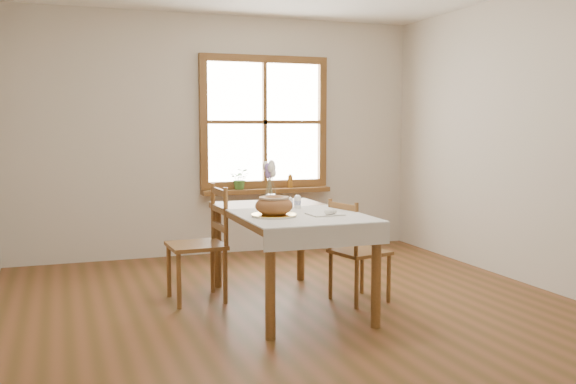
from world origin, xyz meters
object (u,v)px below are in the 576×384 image
at_px(chair_right, 360,250).
at_px(flower_vase, 271,201).
at_px(bread_plate, 274,215).
at_px(dining_table, 288,222).
at_px(chair_left, 196,244).

height_order(chair_right, flower_vase, flower_vase).
xyz_separation_m(bread_plate, flower_vase, (0.18, 0.62, 0.03)).
xyz_separation_m(dining_table, chair_left, (-0.65, 0.38, -0.20)).
bearing_deg(chair_left, bread_plate, 29.50).
bearing_deg(flower_vase, dining_table, -82.71).
bearing_deg(flower_vase, bread_plate, -106.02).
xyz_separation_m(dining_table, flower_vase, (-0.04, 0.31, 0.13)).
xyz_separation_m(dining_table, bread_plate, (-0.22, -0.31, 0.10)).
bearing_deg(bread_plate, chair_left, 121.99).
bearing_deg(chair_right, dining_table, 68.42).
distance_m(dining_table, flower_vase, 0.34).
xyz_separation_m(chair_left, flower_vase, (0.61, -0.07, 0.33)).
bearing_deg(dining_table, chair_left, 149.63).
height_order(chair_left, chair_right, chair_left).
xyz_separation_m(chair_right, flower_vase, (-0.62, 0.40, 0.38)).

